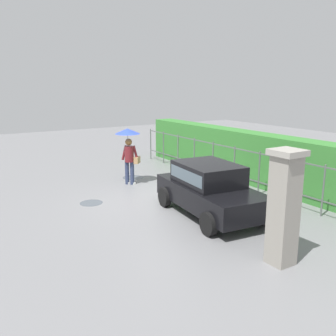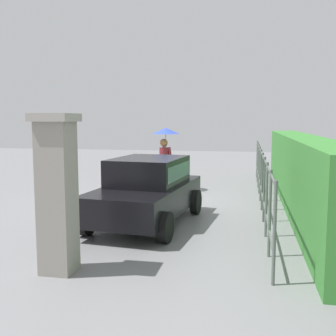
% 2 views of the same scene
% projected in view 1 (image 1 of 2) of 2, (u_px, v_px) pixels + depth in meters
% --- Properties ---
extents(ground_plane, '(40.00, 40.00, 0.00)m').
position_uv_depth(ground_plane, '(160.00, 201.00, 11.93)').
color(ground_plane, slate).
extents(car, '(3.87, 2.18, 1.48)m').
position_uv_depth(car, '(209.00, 187.00, 10.53)').
color(car, black).
rests_on(car, ground).
extents(pedestrian, '(0.91, 0.91, 2.08)m').
position_uv_depth(pedestrian, '(129.00, 144.00, 13.63)').
color(pedestrian, '#2D3856').
rests_on(pedestrian, ground).
extents(gate_pillar, '(0.60, 0.60, 2.42)m').
position_uv_depth(gate_pillar, '(284.00, 207.00, 7.51)').
color(gate_pillar, gray).
rests_on(gate_pillar, ground).
extents(fence_section, '(11.05, 0.05, 1.50)m').
position_uv_depth(fence_section, '(223.00, 162.00, 13.89)').
color(fence_section, '#59605B').
rests_on(fence_section, ground).
extents(hedge_row, '(12.00, 0.90, 1.90)m').
position_uv_depth(hedge_row, '(244.00, 156.00, 14.40)').
color(hedge_row, '#387F33').
rests_on(hedge_row, ground).
extents(puddle_near, '(0.72, 0.72, 0.00)m').
position_uv_depth(puddle_near, '(91.00, 203.00, 11.70)').
color(puddle_near, '#4C545B').
rests_on(puddle_near, ground).
extents(puddle_far, '(0.84, 0.84, 0.00)m').
position_uv_depth(puddle_far, '(133.00, 177.00, 14.87)').
color(puddle_far, '#4C545B').
rests_on(puddle_far, ground).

